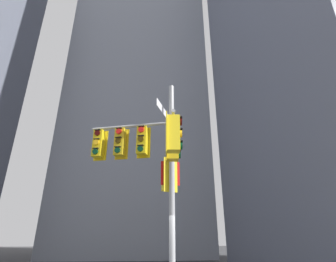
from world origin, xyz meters
TOP-DOWN VIEW (x-y plane):
  - building_mid_block at (-1.69, 25.03)m, footprint 16.16×16.16m
  - signal_pole_assembly at (-0.73, -0.10)m, footprint 3.15×3.13m

SIDE VIEW (x-z plane):
  - signal_pole_assembly at x=-0.73m, z-range 0.83..7.93m
  - building_mid_block at x=-1.69m, z-range 0.00..45.19m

